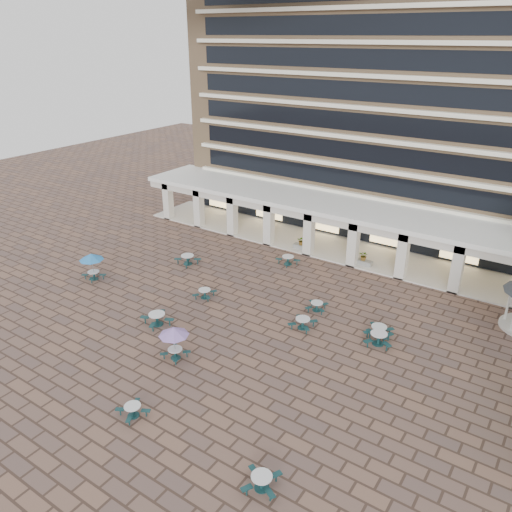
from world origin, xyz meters
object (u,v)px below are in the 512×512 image
object	(u,v)px
picnic_table_1	(157,318)
planter_right	(364,260)
picnic_table_3	(262,481)
picnic_table_2	(133,410)
planter_left	(301,244)

from	to	relation	value
picnic_table_1	planter_right	xyz separation A→B (m)	(7.86, 16.72, 0.07)
picnic_table_3	planter_right	world-z (taller)	planter_right
picnic_table_1	picnic_table_2	bearing A→B (deg)	-33.08
planter_right	picnic_table_2	bearing A→B (deg)	-96.16
picnic_table_1	planter_right	world-z (taller)	planter_right
picnic_table_2	planter_right	xyz separation A→B (m)	(2.58, 23.88, 0.18)
picnic_table_2	planter_left	bearing A→B (deg)	113.26
picnic_table_3	planter_left	world-z (taller)	planter_left
planter_right	picnic_table_1	bearing A→B (deg)	-115.19
picnic_table_1	planter_left	xyz separation A→B (m)	(1.81, 16.72, 0.05)
planter_right	planter_left	bearing A→B (deg)	180.00
planter_left	planter_right	xyz separation A→B (m)	(6.05, -0.00, 0.02)
picnic_table_3	picnic_table_1	bearing A→B (deg)	133.30
picnic_table_1	planter_left	size ratio (longest dim) A/B	1.51
planter_left	planter_right	distance (m)	6.05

